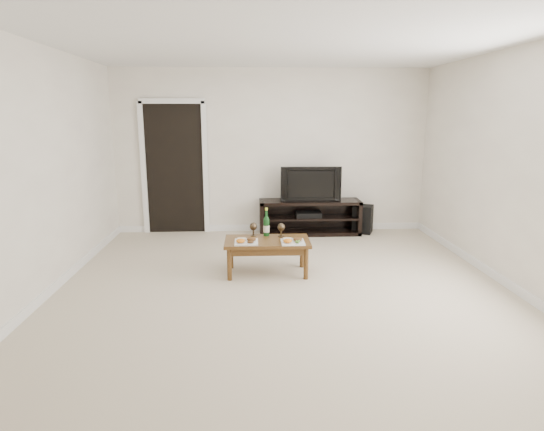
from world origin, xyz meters
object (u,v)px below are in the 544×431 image
at_px(subwoofer, 363,219).
at_px(coffee_table, 267,257).
at_px(media_console, 310,217).
at_px(television, 310,183).

height_order(subwoofer, coffee_table, subwoofer).
xyz_separation_m(media_console, coffee_table, (-0.76, -1.85, -0.07)).
bearing_deg(television, coffee_table, -111.44).
relative_size(media_console, coffee_table, 1.59).
bearing_deg(coffee_table, television, 67.73).
height_order(television, subwoofer, television).
distance_m(television, coffee_table, 2.09).
bearing_deg(subwoofer, media_console, -154.68).
xyz_separation_m(subwoofer, coffee_table, (-1.63, -1.89, -0.01)).
xyz_separation_m(television, subwoofer, (0.88, 0.04, -0.60)).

